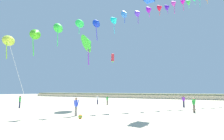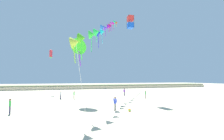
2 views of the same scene
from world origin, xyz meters
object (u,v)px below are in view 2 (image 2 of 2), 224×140
(person_mid_center, at_px, (146,94))
(beach_ball, at_px, (129,110))
(person_far_right, at_px, (74,94))
(person_far_center, at_px, (10,105))
(large_kite_mid_trail, at_px, (51,54))
(person_far_left, at_px, (61,94))
(person_near_right, at_px, (115,103))
(large_kite_low_lead, at_px, (80,46))
(person_near_left, at_px, (124,92))
(large_kite_high_solo, at_px, (130,22))

(person_mid_center, bearing_deg, beach_ball, -128.56)
(person_far_right, xyz_separation_m, person_far_center, (-7.51, -10.71, 0.09))
(large_kite_mid_trail, bearing_deg, person_far_left, -74.32)
(person_near_right, distance_m, large_kite_low_lead, 11.28)
(person_near_right, relative_size, person_far_left, 1.08)
(person_near_right, relative_size, large_kite_mid_trail, 0.74)
(person_near_right, xyz_separation_m, person_far_left, (-6.85, 13.09, -0.08))
(person_near_left, xyz_separation_m, large_kite_low_lead, (-11.19, -8.53, 8.33))
(person_far_left, bearing_deg, person_mid_center, -14.78)
(person_far_right, relative_size, large_kite_low_lead, 0.33)
(large_kite_high_solo, bearing_deg, person_far_center, -163.30)
(person_near_left, bearing_deg, person_far_left, -171.94)
(person_far_center, bearing_deg, person_far_right, 54.95)
(person_near_left, height_order, person_near_right, person_near_right)
(large_kite_mid_trail, height_order, large_kite_high_solo, large_kite_high_solo)
(person_far_left, bearing_deg, large_kite_low_lead, -65.61)
(person_near_right, xyz_separation_m, person_mid_center, (9.33, 8.82, -0.04))
(person_near_left, bearing_deg, person_far_right, -166.81)
(person_near_right, relative_size, beach_ball, 4.77)
(person_near_right, bearing_deg, beach_ball, -35.65)
(person_mid_center, bearing_deg, person_far_left, 165.22)
(person_far_left, bearing_deg, person_far_center, -113.62)
(person_near_left, bearing_deg, person_mid_center, -72.05)
(person_far_center, bearing_deg, large_kite_high_solo, 16.70)
(person_far_left, height_order, large_kite_high_solo, large_kite_high_solo)
(person_near_left, xyz_separation_m, person_far_center, (-19.15, -13.43, 0.01))
(person_near_right, height_order, person_far_right, person_near_right)
(person_far_left, distance_m, person_far_right, 2.61)
(person_mid_center, distance_m, person_far_center, 22.36)
(person_mid_center, relative_size, beach_ball, 4.56)
(person_far_left, height_order, large_kite_mid_trail, large_kite_mid_trail)
(large_kite_low_lead, height_order, large_kite_high_solo, large_kite_high_solo)
(beach_ball, bearing_deg, person_far_left, 120.45)
(person_far_right, distance_m, person_far_center, 13.08)
(person_far_left, height_order, beach_ball, person_far_left)
(person_near_left, bearing_deg, large_kite_low_lead, -142.66)
(person_far_right, bearing_deg, person_near_left, 13.19)
(large_kite_low_lead, relative_size, large_kite_high_solo, 2.06)
(beach_ball, bearing_deg, large_kite_mid_trail, 114.70)
(person_near_left, distance_m, person_far_center, 23.39)
(large_kite_low_lead, bearing_deg, person_near_right, -59.35)
(person_far_center, bearing_deg, beach_ball, -11.50)
(person_near_left, relative_size, person_near_right, 0.98)
(person_near_right, height_order, large_kite_mid_trail, large_kite_mid_trail)
(person_near_left, distance_m, beach_ball, 17.18)
(person_near_left, height_order, person_far_left, person_near_left)
(large_kite_mid_trail, bearing_deg, person_mid_center, -37.08)
(person_far_left, xyz_separation_m, large_kite_high_solo, (12.06, -6.31, 13.43))
(person_far_right, distance_m, large_kite_mid_trail, 15.39)
(person_mid_center, height_order, person_far_center, person_far_center)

